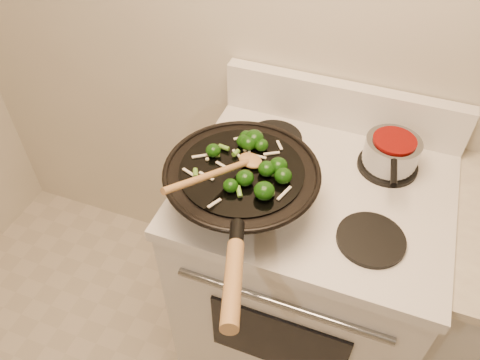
% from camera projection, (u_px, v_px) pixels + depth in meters
% --- Properties ---
extents(stove, '(0.78, 0.67, 1.08)m').
position_uv_depth(stove, '(303.00, 271.00, 1.69)').
color(stove, white).
rests_on(stove, ground).
extents(wok, '(0.42, 0.67, 0.21)m').
position_uv_depth(wok, '(242.00, 186.00, 1.25)').
color(wok, black).
rests_on(wok, stove).
extents(stirfry, '(0.28, 0.30, 0.05)m').
position_uv_depth(stirfry, '(255.00, 161.00, 1.21)').
color(stirfry, '#0F3608').
rests_on(stirfry, wok).
extents(wooden_spoon, '(0.17, 0.30, 0.11)m').
position_uv_depth(wooden_spoon, '(228.00, 169.00, 1.16)').
color(wooden_spoon, '#A37340').
rests_on(wooden_spoon, wok).
extents(saucepan, '(0.16, 0.26, 0.10)m').
position_uv_depth(saucepan, '(391.00, 152.00, 1.38)').
color(saucepan, gray).
rests_on(saucepan, stove).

